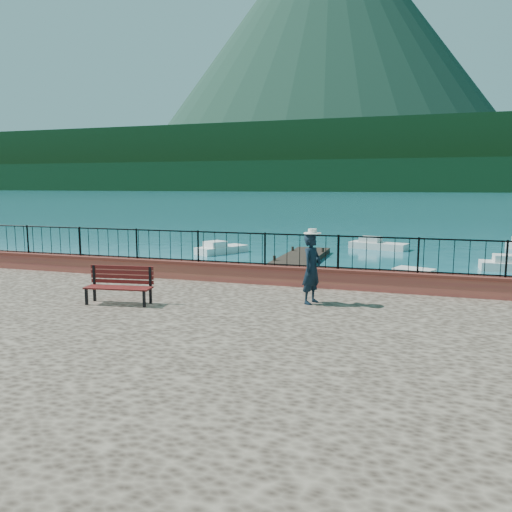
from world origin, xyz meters
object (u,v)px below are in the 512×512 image
Objects in this scene: park_bench at (119,293)px; boat_1 at (429,279)px; boat_0 at (202,273)px; boat_3 at (222,247)px; boat_4 at (378,243)px; person at (312,269)px.

park_bench reaches higher than boat_1.
boat_1 is (7.68, 10.29, -1.09)m from park_bench.
boat_0 and boat_3 have the same top height.
boat_0 is at bearing -99.62° from boat_4.
boat_1 is at bearing -92.76° from boat_3.
park_bench is 4.90m from person.
person is 0.49× the size of boat_4.
park_bench is 9.12m from boat_0.
boat_1 and boat_4 have the same top height.
person is at bearing -88.48° from boat_1.
boat_4 is at bearing -32.26° from boat_3.
person is 18.45m from boat_3.
boat_0 is 9.10m from boat_3.
boat_4 is at bearing 30.11° from boat_0.
park_bench is 12.89m from boat_1.
boat_0 is 15.18m from boat_4.
boat_1 is 14.02m from boat_3.
park_bench is 0.41× the size of boat_1.
person is 0.41× the size of boat_1.
boat_0 is 0.77× the size of boat_1.
boat_1 is at bearing -0.37° from person.
boat_3 is at bearing 47.83° from person.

